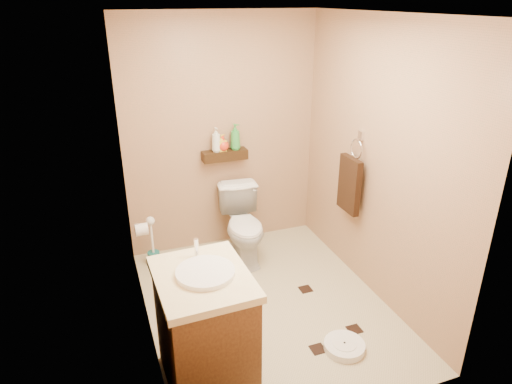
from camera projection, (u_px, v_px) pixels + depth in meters
name	position (u px, v px, depth m)	size (l,w,h in m)	color
ground	(266.00, 305.00, 4.02)	(2.50, 2.50, 0.00)	#C5B690
wall_back	(222.00, 136.00, 4.63)	(2.00, 0.04, 2.40)	#A57F5E
wall_front	(352.00, 258.00, 2.47)	(2.00, 0.04, 2.40)	#A57F5E
wall_left	(136.00, 196.00, 3.23)	(0.04, 2.50, 2.40)	#A57F5E
wall_right	(377.00, 163.00, 3.87)	(0.04, 2.50, 2.40)	#A57F5E
ceiling	(269.00, 13.00, 3.08)	(2.00, 2.50, 0.02)	white
wall_shelf	(225.00, 155.00, 4.63)	(0.46, 0.14, 0.10)	#321E0D
floor_accents	(271.00, 307.00, 3.99)	(1.21, 1.34, 0.01)	black
toilet	(244.00, 225.00, 4.62)	(0.41, 0.72, 0.73)	white
vanity	(205.00, 328.00, 3.06)	(0.61, 0.73, 1.01)	brown
bathroom_scale	(344.00, 346.00, 3.50)	(0.38, 0.38, 0.06)	white
toilet_brush	(153.00, 248.00, 4.57)	(0.12, 0.12, 0.53)	#196565
towel_ring	(350.00, 182.00, 4.16)	(0.12, 0.30, 0.76)	silver
toilet_paper	(141.00, 229.00, 4.05)	(0.12, 0.11, 0.12)	white
bottle_a	(216.00, 140.00, 4.53)	(0.10, 0.10, 0.25)	silver
bottle_b	(222.00, 143.00, 4.57)	(0.08, 0.08, 0.17)	yellow
bottle_c	(223.00, 143.00, 4.57)	(0.12, 0.12, 0.16)	red
bottle_d	(235.00, 137.00, 4.59)	(0.10, 0.10, 0.26)	green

